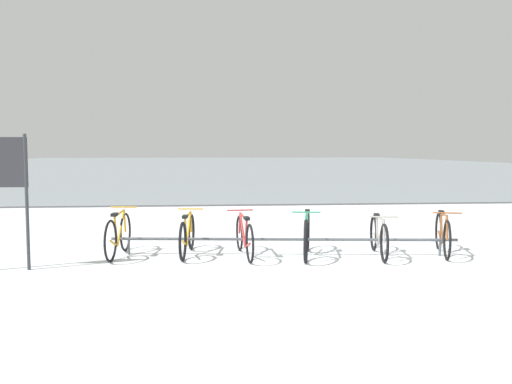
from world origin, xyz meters
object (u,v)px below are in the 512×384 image
at_px(bicycle_2, 244,236).
at_px(info_sign, 9,178).
at_px(bicycle_3, 307,235).
at_px(bicycle_0, 118,235).
at_px(bicycle_4, 379,237).
at_px(bicycle_5, 443,234).
at_px(bicycle_1, 187,235).

xyz_separation_m(bicycle_2, info_sign, (-3.58, -0.70, 1.05)).
bearing_deg(bicycle_3, bicycle_0, 174.22).
xyz_separation_m(bicycle_4, bicycle_5, (1.16, 0.05, 0.02)).
xyz_separation_m(bicycle_0, bicycle_5, (5.59, -0.36, -0.01)).
relative_size(bicycle_2, bicycle_4, 1.03).
distance_m(bicycle_3, bicycle_5, 2.39).
bearing_deg(bicycle_0, bicycle_4, -5.35).
relative_size(bicycle_2, bicycle_5, 1.08).
xyz_separation_m(bicycle_0, bicycle_4, (4.44, -0.42, -0.03)).
bearing_deg(bicycle_4, info_sign, -174.98).
distance_m(bicycle_3, bicycle_4, 1.23).
relative_size(bicycle_5, info_sign, 0.78).
bearing_deg(bicycle_3, bicycle_2, 175.17).
bearing_deg(bicycle_5, bicycle_4, -177.31).
bearing_deg(bicycle_2, bicycle_5, -2.10).
bearing_deg(bicycle_2, info_sign, -168.98).
height_order(bicycle_4, bicycle_5, bicycle_5).
xyz_separation_m(bicycle_3, bicycle_4, (1.23, -0.09, -0.03)).
distance_m(bicycle_2, info_sign, 3.79).
height_order(bicycle_2, bicycle_3, bicycle_3).
relative_size(bicycle_2, bicycle_3, 0.99).
bearing_deg(info_sign, bicycle_5, 4.64).
bearing_deg(bicycle_5, info_sign, -175.36).
relative_size(bicycle_1, bicycle_5, 1.05).
bearing_deg(info_sign, bicycle_0, 33.03).
relative_size(bicycle_3, bicycle_4, 1.04).
height_order(bicycle_3, bicycle_5, bicycle_3).
xyz_separation_m(bicycle_1, bicycle_5, (4.42, -0.36, 0.01)).
bearing_deg(bicycle_2, bicycle_3, -4.83).
xyz_separation_m(bicycle_1, bicycle_2, (0.97, -0.23, -0.00)).
distance_m(bicycle_5, info_sign, 7.13).
xyz_separation_m(bicycle_5, info_sign, (-7.03, -0.57, 1.04)).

